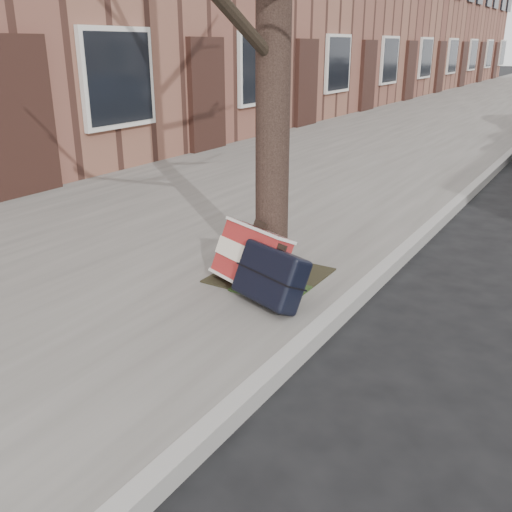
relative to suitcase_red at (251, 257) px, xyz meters
The scene contains 5 objects.
ground 2.25m from the suitcase_red, 24.51° to the right, with size 120.00×120.00×0.00m, color black.
near_sidewalk 14.18m from the suitcase_red, 96.82° to the left, with size 5.00×70.00×0.12m, color gray.
dirt_patch 0.38m from the suitcase_red, 86.55° to the left, with size 0.85×0.85×0.01m, color black.
suitcase_red is the anchor object (origin of this frame).
suitcase_navy 0.35m from the suitcase_red, 32.85° to the right, with size 0.59×0.19×0.42m, color black.
Camera 1 is at (0.25, -2.69, 1.97)m, focal length 40.00 mm.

